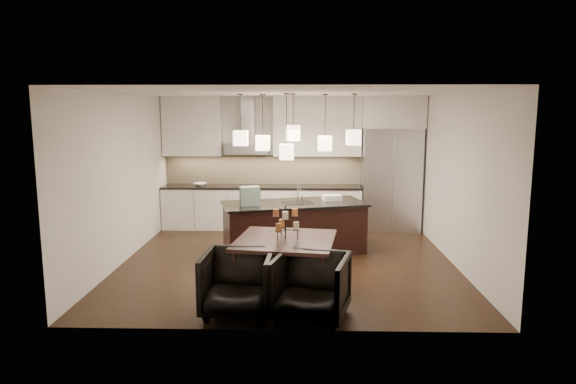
{
  "coord_description": "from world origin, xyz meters",
  "views": [
    {
      "loc": [
        0.24,
        -8.37,
        2.54
      ],
      "look_at": [
        0.0,
        0.2,
        1.15
      ],
      "focal_mm": 32.0,
      "sensor_mm": 36.0,
      "label": 1
    }
  ],
  "objects_px": {
    "armchair_left": "(238,283)",
    "armchair_right": "(311,287)",
    "island_body": "(294,228)",
    "dining_table": "(285,266)",
    "refrigerator": "(390,179)"
  },
  "relations": [
    {
      "from": "armchair_left",
      "to": "island_body",
      "type": "bearing_deg",
      "value": 80.05
    },
    {
      "from": "island_body",
      "to": "dining_table",
      "type": "relative_size",
      "value": 1.85
    },
    {
      "from": "refrigerator",
      "to": "armchair_left",
      "type": "xyz_separation_m",
      "value": [
        -2.65,
        -4.65,
        -0.67
      ]
    },
    {
      "from": "armchair_left",
      "to": "armchair_right",
      "type": "height_order",
      "value": "same"
    },
    {
      "from": "armchair_left",
      "to": "armchair_right",
      "type": "relative_size",
      "value": 1.0
    },
    {
      "from": "armchair_left",
      "to": "armchair_right",
      "type": "bearing_deg",
      "value": -4.98
    },
    {
      "from": "armchair_right",
      "to": "dining_table",
      "type": "bearing_deg",
      "value": 126.29
    },
    {
      "from": "island_body",
      "to": "armchair_left",
      "type": "height_order",
      "value": "island_body"
    },
    {
      "from": "dining_table",
      "to": "armchair_left",
      "type": "distance_m",
      "value": 0.91
    },
    {
      "from": "refrigerator",
      "to": "dining_table",
      "type": "distance_m",
      "value": 4.5
    },
    {
      "from": "island_body",
      "to": "dining_table",
      "type": "bearing_deg",
      "value": -107.55
    },
    {
      "from": "refrigerator",
      "to": "armchair_right",
      "type": "height_order",
      "value": "refrigerator"
    },
    {
      "from": "refrigerator",
      "to": "armchair_right",
      "type": "xyz_separation_m",
      "value": [
        -1.75,
        -4.77,
        -0.67
      ]
    },
    {
      "from": "island_body",
      "to": "armchair_left",
      "type": "relative_size",
      "value": 2.75
    },
    {
      "from": "armchair_left",
      "to": "armchair_right",
      "type": "distance_m",
      "value": 0.91
    }
  ]
}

